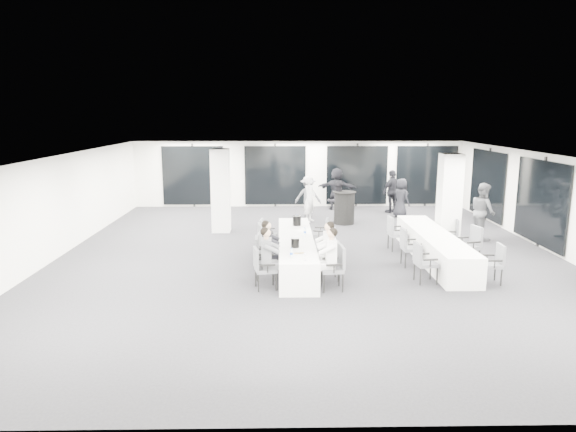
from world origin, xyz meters
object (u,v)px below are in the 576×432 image
Objects in this scene: chair_side_right_far at (452,232)px; standing_guest_e at (401,196)px; chair_main_left_mid at (264,248)px; chair_side_right_near at (494,261)px; chair_main_right_mid at (329,245)px; banquet_table_main at (296,251)px; chair_side_left_near at (423,260)px; standing_guest_c at (308,194)px; standing_guest_b at (338,199)px; chair_main_right_fourth at (326,242)px; ice_bucket_far at (297,221)px; ice_bucket_near at (295,243)px; standing_guest_h at (483,207)px; chair_main_left_far at (266,232)px; chair_main_left_second at (263,255)px; chair_main_left_fourth at (265,239)px; standing_guest_d at (392,189)px; chair_main_left_near at (262,266)px; chair_side_right_mid at (471,243)px; chair_main_right_near at (336,265)px; chair_side_left_far at (395,231)px; cocktail_table at (344,208)px; chair_main_right_second at (332,258)px; chair_side_left_mid at (409,245)px; banquet_table_side at (434,247)px; standing_guest_a at (310,196)px.

chair_side_right_far is 0.54× the size of standing_guest_e.
chair_side_right_near reaches higher than chair_main_left_mid.
banquet_table_main is at bearing 78.32° from chair_main_right_mid.
chair_side_left_near is 0.54× the size of standing_guest_c.
standing_guest_e is (2.56, 0.97, -0.03)m from standing_guest_b.
chair_main_right_mid is at bearing -170.15° from chair_main_right_fourth.
standing_guest_e is at bearing -177.76° from standing_guest_c.
ice_bucket_far is at bearing 58.50° from chair_side_right_near.
standing_guest_e is 7.36× the size of ice_bucket_near.
standing_guest_h reaches higher than ice_bucket_near.
chair_main_right_fourth is (1.66, -1.06, -0.03)m from chair_main_left_far.
chair_main_left_fourth is (0.00, 1.73, -0.02)m from chair_main_left_second.
chair_main_left_mid is 8.95m from standing_guest_d.
chair_main_left_second reaches higher than chair_main_left_near.
chair_main_right_fourth is at bearing 71.98° from standing_guest_b.
chair_side_right_near is 0.55× the size of standing_guest_e.
chair_side_right_mid reaches higher than chair_main_right_mid.
chair_main_right_near is (0.84, -1.98, 0.20)m from banquet_table_main.
chair_side_left_near is at bearing 78.11° from chair_main_left_mid.
chair_main_left_mid is at bearing -118.94° from ice_bucket_far.
standing_guest_d is 0.96× the size of standing_guest_h.
chair_side_right_near is at bearing 81.64° from chair_side_left_near.
standing_guest_h reaches higher than chair_main_left_mid.
standing_guest_h is at bearing 12.63° from ice_bucket_far.
banquet_table_main is 2.92× the size of standing_guest_e.
chair_side_right_mid reaches higher than chair_main_right_fourth.
chair_side_right_far is at bearing 84.29° from chair_side_left_far.
chair_side_right_far is (5.45, 2.56, -0.06)m from chair_main_left_second.
cocktail_table is 1.25× the size of chair_main_right_second.
chair_side_left_mid is 1.61m from chair_side_left_far.
banquet_table_side is 4.87× the size of chair_main_left_second.
chair_side_left_mid is (3.77, 1.73, 0.02)m from chair_main_left_near.
chair_side_right_mid is (5.46, 1.08, 0.01)m from chair_main_left_second.
standing_guest_a is at bearing 165.13° from chair_main_left_far.
banquet_table_main is 0.86m from chair_main_left_mid.
standing_guest_e reaches higher than chair_main_right_second.
standing_guest_c is 0.87× the size of standing_guest_h.
chair_main_left_near is 10.43m from standing_guest_d.
chair_main_right_second is at bearing -42.89° from chair_side_left_far.
standing_guest_h is (6.87, 4.69, 0.47)m from chair_main_left_near.
chair_side_right_far is 6.50m from standing_guest_c.
chair_side_right_far is 4.55m from ice_bucket_far.
chair_main_left_near is 1.67m from chair_main_right_near.
chair_main_left_second reaches higher than ice_bucket_near.
chair_side_right_near is 8.88m from standing_guest_d.
chair_main_left_fourth is 0.97× the size of chair_main_right_mid.
standing_guest_e is 8.49m from ice_bucket_near.
banquet_table_side is 3.38m from standing_guest_h.
banquet_table_side is at bearing 107.16° from chair_main_left_second.
ice_bucket_far is at bearing 90.61° from standing_guest_c.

